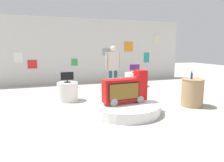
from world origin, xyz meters
name	(u,v)px	position (x,y,z in m)	size (l,w,h in m)	color
ground_plane	(130,112)	(0.00, 0.00, 0.00)	(30.00, 30.00, 0.00)	#B2ADA3
back_wall_display	(88,51)	(0.01, 5.23, 1.58)	(10.35, 0.13, 3.15)	silver
main_display_pedestal	(125,108)	(-0.16, -0.01, 0.13)	(1.88, 1.88, 0.25)	silver
novelty_firetruck_tv	(126,90)	(-0.14, -0.02, 0.61)	(1.23, 0.43, 0.87)	gray
display_pedestal_left_rear	(134,79)	(1.72, 3.41, 0.30)	(0.87, 0.87, 0.61)	silver
tv_on_left_rear	(134,68)	(1.72, 3.41, 0.83)	(0.50, 0.18, 0.39)	black
display_pedestal_center_rear	(68,92)	(-1.45, 1.74, 0.30)	(0.67, 0.67, 0.61)	silver
tv_on_center_rear	(67,77)	(-1.45, 1.74, 0.78)	(0.41, 0.21, 0.34)	black
side_table_round	(192,92)	(1.95, -0.10, 0.42)	(0.64, 0.64, 0.82)	#9E7F56
bottle_on_side_table	(192,76)	(1.89, -0.10, 0.91)	(0.06, 0.06, 0.23)	navy
shopper_browsing_near_truck	(113,66)	(0.23, 2.05, 1.05)	(0.56, 0.25, 1.79)	#194751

